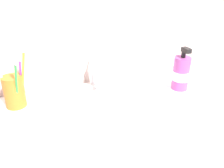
% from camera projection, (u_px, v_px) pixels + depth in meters
% --- Properties ---
extents(sink_basin, '(0.42, 0.42, 0.12)m').
position_uv_depth(sink_basin, '(115.00, 125.00, 0.80)').
color(sink_basin, white).
rests_on(sink_basin, vanity_counter).
extents(faucet, '(0.02, 0.16, 0.09)m').
position_uv_depth(faucet, '(95.00, 78.00, 0.93)').
color(faucet, silver).
rests_on(faucet, sink_basin).
extents(toothbrush_cup, '(0.07, 0.07, 0.11)m').
position_uv_depth(toothbrush_cup, '(14.00, 92.00, 0.80)').
color(toothbrush_cup, orange).
rests_on(toothbrush_cup, vanity_counter).
extents(toothbrush_green, '(0.03, 0.05, 0.18)m').
position_uv_depth(toothbrush_green, '(16.00, 80.00, 0.75)').
color(toothbrush_green, green).
rests_on(toothbrush_green, toothbrush_cup).
extents(toothbrush_white, '(0.03, 0.01, 0.20)m').
position_uv_depth(toothbrush_white, '(1.00, 75.00, 0.77)').
color(toothbrush_white, white).
rests_on(toothbrush_white, toothbrush_cup).
extents(toothbrush_yellow, '(0.05, 0.02, 0.20)m').
position_uv_depth(toothbrush_yellow, '(23.00, 72.00, 0.78)').
color(toothbrush_yellow, yellow).
rests_on(toothbrush_yellow, toothbrush_cup).
extents(toothbrush_purple, '(0.03, 0.01, 0.17)m').
position_uv_depth(toothbrush_purple, '(21.00, 76.00, 0.79)').
color(toothbrush_purple, purple).
rests_on(toothbrush_purple, toothbrush_cup).
extents(soap_dispenser, '(0.06, 0.06, 0.16)m').
position_uv_depth(soap_dispenser, '(181.00, 73.00, 0.91)').
color(soap_dispenser, '#B24CA5').
rests_on(soap_dispenser, vanity_counter).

